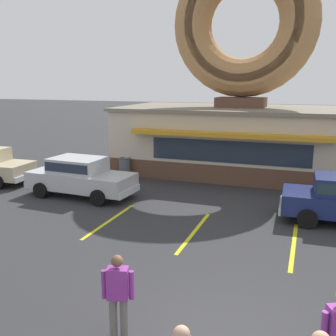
{
  "coord_description": "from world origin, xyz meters",
  "views": [
    {
      "loc": [
        1.27,
        -6.24,
        4.64
      ],
      "look_at": [
        -2.83,
        5.0,
        2.0
      ],
      "focal_mm": 42.0,
      "sensor_mm": 36.0,
      "label": 1
    }
  ],
  "objects": [
    {
      "name": "pedestrian_hooded_kid",
      "position": [
        -1.79,
        -0.5,
        0.91
      ],
      "size": [
        0.58,
        0.34,
        1.64
      ],
      "color": "slate",
      "rests_on": "ground"
    },
    {
      "name": "parking_stripe_far_left",
      "position": [
        -4.95,
        5.0,
        0.0
      ],
      "size": [
        0.12,
        3.6,
        0.01
      ],
      "primitive_type": "cube",
      "color": "yellow",
      "rests_on": "ground"
    },
    {
      "name": "parking_stripe_mid_left",
      "position": [
        1.05,
        5.0,
        0.0
      ],
      "size": [
        0.12,
        3.6,
        0.01
      ],
      "primitive_type": "cube",
      "color": "yellow",
      "rests_on": "ground"
    },
    {
      "name": "parking_stripe_left",
      "position": [
        -1.95,
        5.0,
        0.0
      ],
      "size": [
        0.12,
        3.6,
        0.01
      ],
      "primitive_type": "cube",
      "color": "yellow",
      "rests_on": "ground"
    },
    {
      "name": "trash_bin",
      "position": [
        -7.2,
        10.79,
        0.5
      ],
      "size": [
        0.57,
        0.57,
        0.97
      ],
      "color": "#51565B",
      "rests_on": "ground"
    },
    {
      "name": "car_silver",
      "position": [
        -7.5,
        7.25,
        0.87
      ],
      "size": [
        4.64,
        2.14,
        1.6
      ],
      "color": "#B2B5BA",
      "rests_on": "ground"
    },
    {
      "name": "donut_shop_building",
      "position": [
        -2.14,
        13.94,
        3.74
      ],
      "size": [
        12.3,
        6.75,
        10.96
      ],
      "color": "brown",
      "rests_on": "ground"
    }
  ]
}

